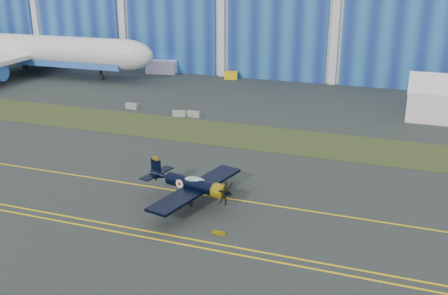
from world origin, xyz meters
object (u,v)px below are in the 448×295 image
(warbird, at_px, (192,184))
(shipping_container, at_px, (161,67))
(jetliner, at_px, (16,17))
(tug, at_px, (231,75))

(warbird, distance_m, shipping_container, 62.49)
(jetliner, distance_m, tug, 44.08)
(shipping_container, xyz_separation_m, tug, (15.24, -0.39, -0.60))
(warbird, relative_size, jetliner, 0.21)
(warbird, bearing_deg, shipping_container, 131.77)
(jetliner, bearing_deg, warbird, -39.81)
(shipping_container, bearing_deg, tug, -7.68)
(warbird, bearing_deg, jetliner, 154.71)
(warbird, height_order, tug, warbird)
(warbird, relative_size, shipping_container, 2.30)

